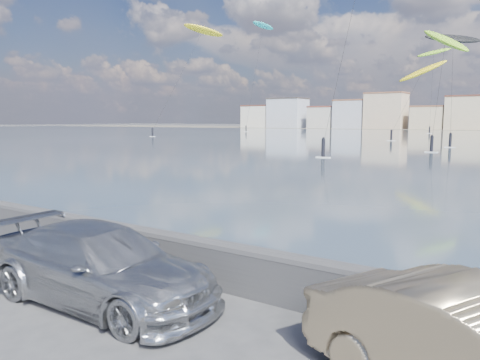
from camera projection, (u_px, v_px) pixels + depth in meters
name	position (u px, v px, depth m)	size (l,w,h in m)	color
ground	(74.00, 317.00, 8.64)	(700.00, 700.00, 0.00)	#333335
seawall	(173.00, 252.00, 10.77)	(400.00, 0.36, 1.08)	#28282B
car_silver	(101.00, 265.00, 9.25)	(2.13, 5.25, 1.52)	#A4A6AB
kitesurfer_0	(434.00, 54.00, 130.44)	(9.37, 10.02, 24.04)	#8CD826
kitesurfer_2	(263.00, 28.00, 147.77)	(5.31, 12.87, 34.86)	#19BFBF
kitesurfer_5	(445.00, 42.00, 60.25)	(8.15, 14.85, 16.20)	#8CD826
kitesurfer_12	(422.00, 72.00, 90.08)	(9.50, 15.60, 15.54)	yellow
kitesurfer_17	(453.00, 40.00, 73.23)	(8.96, 19.12, 17.53)	black
kitesurfer_18	(203.00, 32.00, 108.53)	(8.61, 18.22, 26.38)	yellow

